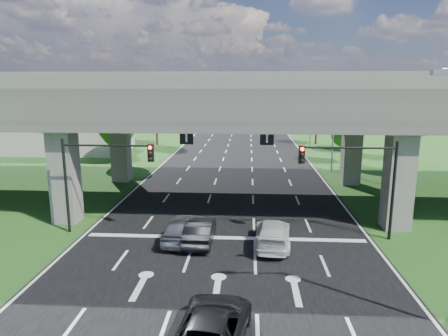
# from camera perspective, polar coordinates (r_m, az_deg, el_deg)

# --- Properties ---
(ground) EXTENTS (160.00, 160.00, 0.00)m
(ground) POSITION_cam_1_polar(r_m,az_deg,el_deg) (21.63, -0.42, -13.43)
(ground) COLOR #1E4B18
(ground) RESTS_ON ground
(road) EXTENTS (18.00, 120.00, 0.03)m
(road) POSITION_cam_1_polar(r_m,az_deg,el_deg) (30.95, 0.86, -5.52)
(road) COLOR black
(road) RESTS_ON ground
(overpass) EXTENTS (80.00, 15.00, 10.00)m
(overpass) POSITION_cam_1_polar(r_m,az_deg,el_deg) (31.58, 1.08, 9.42)
(overpass) COLOR #373432
(overpass) RESTS_ON ground
(warehouse) EXTENTS (20.00, 10.00, 4.00)m
(warehouse) POSITION_cam_1_polar(r_m,az_deg,el_deg) (61.43, -22.99, 4.09)
(warehouse) COLOR #9E9E99
(warehouse) RESTS_ON ground
(signal_right) EXTENTS (5.76, 0.54, 6.00)m
(signal_right) POSITION_cam_1_polar(r_m,az_deg,el_deg) (24.85, 18.53, -0.51)
(signal_right) COLOR black
(signal_right) RESTS_ON ground
(signal_left) EXTENTS (5.76, 0.54, 6.00)m
(signal_left) POSITION_cam_1_polar(r_m,az_deg,el_deg) (25.70, -17.48, -0.05)
(signal_left) COLOR black
(signal_left) RESTS_ON ground
(streetlight_far) EXTENTS (3.38, 0.25, 10.00)m
(streetlight_far) POSITION_cam_1_polar(r_m,az_deg,el_deg) (44.52, 14.97, 7.04)
(streetlight_far) COLOR gray
(streetlight_far) RESTS_ON ground
(streetlight_beyond) EXTENTS (3.38, 0.25, 10.00)m
(streetlight_beyond) POSITION_cam_1_polar(r_m,az_deg,el_deg) (60.25, 12.01, 8.31)
(streetlight_beyond) COLOR gray
(streetlight_beyond) RESTS_ON ground
(tree_left_near) EXTENTS (4.50, 4.50, 7.80)m
(tree_left_near) POSITION_cam_1_polar(r_m,az_deg,el_deg) (48.24, -15.07, 6.14)
(tree_left_near) COLOR black
(tree_left_near) RESTS_ON ground
(tree_left_mid) EXTENTS (3.91, 3.90, 6.76)m
(tree_left_mid) POSITION_cam_1_polar(r_m,az_deg,el_deg) (56.80, -15.37, 6.26)
(tree_left_mid) COLOR black
(tree_left_mid) RESTS_ON ground
(tree_left_far) EXTENTS (4.80, 4.80, 8.32)m
(tree_left_far) POSITION_cam_1_polar(r_m,az_deg,el_deg) (63.30, -9.62, 7.91)
(tree_left_far) COLOR black
(tree_left_far) RESTS_ON ground
(tree_right_near) EXTENTS (4.20, 4.20, 7.28)m
(tree_right_near) POSITION_cam_1_polar(r_m,az_deg,el_deg) (49.17, 17.37, 5.73)
(tree_right_near) COLOR black
(tree_right_near) RESTS_ON ground
(tree_right_mid) EXTENTS (3.91, 3.90, 6.76)m
(tree_right_mid) POSITION_cam_1_polar(r_m,az_deg,el_deg) (57.65, 18.40, 6.15)
(tree_right_mid) COLOR black
(tree_right_mid) RESTS_ON ground
(tree_right_far) EXTENTS (4.50, 4.50, 7.80)m
(tree_right_far) POSITION_cam_1_polar(r_m,az_deg,el_deg) (64.57, 13.18, 7.55)
(tree_right_far) COLOR black
(tree_right_far) RESTS_ON ground
(car_silver) EXTENTS (2.29, 4.86, 1.61)m
(car_silver) POSITION_cam_1_polar(r_m,az_deg,el_deg) (24.33, -5.75, -8.43)
(car_silver) COLOR #A0A1A7
(car_silver) RESTS_ON road
(car_dark) EXTENTS (1.60, 4.46, 1.46)m
(car_dark) POSITION_cam_1_polar(r_m,az_deg,el_deg) (23.93, -3.43, -8.93)
(car_dark) COLOR black
(car_dark) RESTS_ON road
(car_white) EXTENTS (2.38, 5.09, 1.44)m
(car_white) POSITION_cam_1_polar(r_m,az_deg,el_deg) (23.69, 6.94, -9.24)
(car_white) COLOR beige
(car_white) RESTS_ON road
(car_trailing) EXTENTS (3.04, 5.48, 1.45)m
(car_trailing) POSITION_cam_1_polar(r_m,az_deg,el_deg) (15.25, -1.74, -21.88)
(car_trailing) COLOR black
(car_trailing) RESTS_ON road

